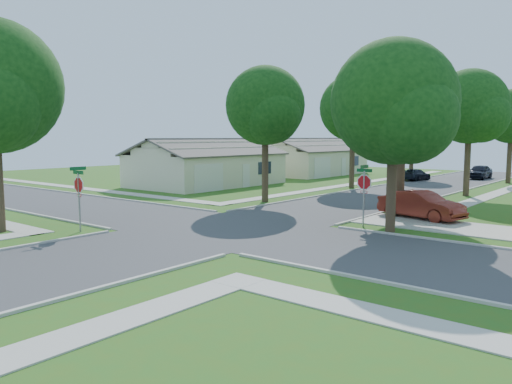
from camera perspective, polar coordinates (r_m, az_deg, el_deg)
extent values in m
plane|color=#395A18|center=(23.56, -3.46, -4.25)|extent=(100.00, 100.00, 0.00)
cube|color=#333335|center=(23.56, -3.46, -4.23)|extent=(7.00, 100.00, 0.02)
cube|color=#9E9B91|center=(44.32, 26.40, 0.08)|extent=(1.20, 40.00, 0.04)
cube|color=#9E9B91|center=(48.44, 12.20, 1.07)|extent=(1.20, 40.00, 0.04)
cube|color=#9E9B91|center=(25.74, 20.97, -3.70)|extent=(8.80, 3.60, 0.05)
cube|color=gray|center=(24.01, -19.54, -1.14)|extent=(0.06, 0.06, 2.70)
cylinder|color=white|center=(23.92, -19.61, 0.76)|extent=(1.05, 0.02, 1.05)
cylinder|color=#B30C13|center=(23.92, -19.61, 0.76)|extent=(0.90, 0.03, 0.90)
cube|color=#B30C13|center=(23.97, -19.57, -0.36)|extent=(0.34, 0.03, 0.12)
cube|color=white|center=(23.97, -19.57, -0.36)|extent=(0.30, 0.03, 0.08)
cube|color=#0C5426|center=(23.88, -19.66, 2.12)|extent=(0.80, 0.02, 0.16)
cube|color=#0C5426|center=(23.87, -19.68, 2.55)|extent=(0.02, 0.80, 0.16)
cube|color=gray|center=(24.55, 12.21, -0.76)|extent=(0.06, 0.06, 2.70)
cylinder|color=white|center=(24.46, 12.26, 1.10)|extent=(1.05, 0.02, 1.05)
cylinder|color=#B30C13|center=(24.46, 12.26, 1.10)|extent=(0.90, 0.03, 0.90)
cube|color=#B30C13|center=(24.51, 12.23, 0.00)|extent=(0.34, 0.03, 0.12)
cube|color=white|center=(24.51, 12.23, 0.00)|extent=(0.30, 0.03, 0.08)
cube|color=#0C5426|center=(24.42, 12.29, 2.43)|extent=(0.80, 0.02, 0.16)
cube|color=#0C5426|center=(24.41, 12.30, 2.85)|extent=(0.02, 0.80, 0.16)
cylinder|color=#38281C|center=(28.37, 16.18, 1.33)|extent=(0.44, 0.44, 3.95)
sphere|color=#0D350D|center=(28.32, 16.42, 9.23)|extent=(4.80, 4.80, 4.80)
sphere|color=#0D350D|center=(27.53, 17.62, 8.03)|extent=(3.46, 3.46, 3.46)
sphere|color=#0D350D|center=(29.13, 15.54, 8.22)|extent=(3.26, 3.26, 3.26)
cylinder|color=#38281C|center=(39.67, 22.97, 2.68)|extent=(0.44, 0.44, 4.30)
sphere|color=#0D350D|center=(39.67, 23.25, 8.98)|extent=(5.40, 5.40, 5.40)
sphere|color=#0D350D|center=(38.87, 24.33, 8.00)|extent=(3.89, 3.89, 3.89)
sphere|color=#0D350D|center=(40.52, 22.37, 8.19)|extent=(3.67, 3.67, 3.67)
cylinder|color=#38281C|center=(52.27, 26.96, 3.19)|extent=(0.44, 0.44, 4.20)
sphere|color=#0D350D|center=(52.26, 27.18, 7.71)|extent=(5.00, 5.00, 5.00)
sphere|color=#0D350D|center=(53.02, 26.50, 7.17)|extent=(3.40, 3.40, 3.40)
cylinder|color=#38281C|center=(33.15, 1.05, 2.52)|extent=(0.44, 0.44, 4.25)
sphere|color=#0D350D|center=(33.14, 1.06, 9.86)|extent=(5.20, 5.20, 5.20)
sphere|color=#0D350D|center=(32.14, 1.77, 8.81)|extent=(3.74, 3.74, 3.74)
sphere|color=#0D350D|center=(34.11, 0.69, 8.89)|extent=(3.54, 3.54, 3.54)
cylinder|color=#38281C|center=(43.22, 10.91, 3.41)|extent=(0.44, 0.44, 4.44)
sphere|color=#0D350D|center=(43.24, 11.04, 9.43)|extent=(5.60, 5.60, 5.60)
sphere|color=#0D350D|center=(42.25, 11.84, 8.54)|extent=(4.03, 4.03, 4.03)
sphere|color=#0D350D|center=(44.22, 10.48, 8.64)|extent=(3.81, 3.81, 3.81)
cylinder|color=#38281C|center=(55.02, 17.33, 3.55)|extent=(0.44, 0.44, 3.90)
sphere|color=#0D350D|center=(54.99, 17.46, 7.49)|extent=(4.60, 4.60, 4.60)
sphere|color=#0D350D|center=(54.26, 18.05, 6.89)|extent=(3.31, 3.31, 3.31)
sphere|color=#0D350D|center=(55.77, 17.00, 7.01)|extent=(3.13, 3.13, 3.13)
sphere|color=#0D350D|center=(26.44, -27.07, 9.18)|extent=(4.08, 4.08, 4.08)
cylinder|color=#38281C|center=(23.37, 15.18, -0.15)|extent=(0.44, 0.44, 3.54)
sphere|color=#0D350D|center=(23.29, 15.47, 9.90)|extent=(5.60, 5.60, 5.60)
sphere|color=#0D350D|center=(22.35, 17.16, 8.21)|extent=(4.03, 4.03, 4.03)
sphere|color=#0D350D|center=(24.24, 14.27, 8.45)|extent=(3.81, 3.81, 3.81)
cube|color=beige|center=(45.16, -5.58, 2.57)|extent=(8.00, 13.00, 2.80)
cube|color=#48433E|center=(43.69, -3.74, 5.16)|extent=(4.42, 13.60, 1.56)
cube|color=#48433E|center=(46.50, -7.37, 5.19)|extent=(4.42, 13.60, 1.56)
cube|color=silver|center=(39.59, -5.39, 1.62)|extent=(0.06, 3.20, 2.20)
cube|color=silver|center=(42.95, -1.13, 1.88)|extent=(0.06, 0.90, 2.00)
cube|color=#1E2633|center=(44.93, 1.01, 2.77)|extent=(0.06, 1.80, 1.10)
cube|color=beige|center=(58.47, 6.22, 3.40)|extent=(8.00, 13.00, 2.80)
cube|color=#48433E|center=(57.34, 7.93, 5.38)|extent=(4.42, 13.60, 1.56)
cube|color=#48433E|center=(59.51, 4.62, 5.45)|extent=(4.42, 13.60, 1.56)
cube|color=silver|center=(53.04, 7.59, 2.77)|extent=(0.06, 3.20, 2.20)
cube|color=silver|center=(56.97, 9.98, 2.87)|extent=(0.06, 0.90, 2.00)
cube|color=#1E2633|center=(59.23, 11.22, 3.50)|extent=(0.06, 1.80, 1.10)
imported|color=#5E1C13|center=(27.74, 18.33, -1.39)|extent=(4.79, 2.58, 1.50)
imported|color=black|center=(56.56, 24.17, 2.13)|extent=(1.78, 4.36, 1.48)
imported|color=black|center=(52.23, 17.79, 1.90)|extent=(2.02, 4.13, 1.16)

